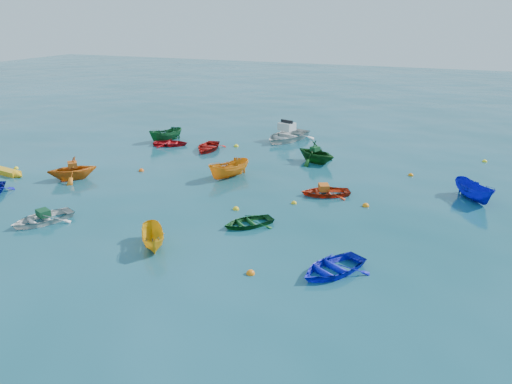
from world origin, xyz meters
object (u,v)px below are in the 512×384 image
at_px(kayak_yellow, 1,173).
at_px(motorboat_white, 287,140).
at_px(dinghy_white_near, 43,222).
at_px(dinghy_blue_se, 332,272).

distance_m(kayak_yellow, motorboat_white, 21.29).
distance_m(dinghy_white_near, motorboat_white, 21.61).
relative_size(dinghy_blue_se, kayak_yellow, 0.74).
relative_size(dinghy_blue_se, motorboat_white, 0.65).
bearing_deg(kayak_yellow, dinghy_white_near, -112.69).
height_order(dinghy_white_near, motorboat_white, motorboat_white).
bearing_deg(dinghy_blue_se, motorboat_white, 144.47).
relative_size(dinghy_white_near, kayak_yellow, 0.72).
bearing_deg(motorboat_white, kayak_yellow, -115.89).
bearing_deg(motorboat_white, dinghy_white_near, -88.42).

